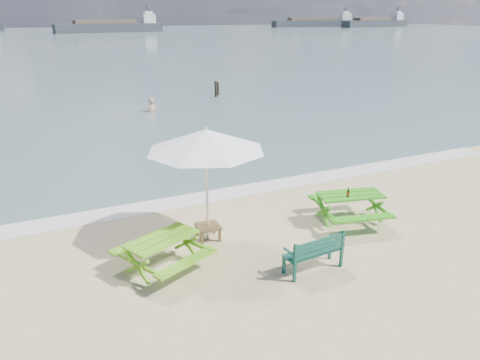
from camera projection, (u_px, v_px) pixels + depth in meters
name	position (u px, v px, depth m)	size (l,w,h in m)	color
sea	(35.00, 42.00, 81.55)	(300.00, 300.00, 0.00)	slate
foam_strip	(205.00, 197.00, 13.39)	(22.00, 0.90, 0.01)	silver
picnic_table_left	(163.00, 254.00, 9.56)	(2.04, 2.13, 0.72)	#5DA619
picnic_table_right	(349.00, 209.00, 11.72)	(1.96, 2.09, 0.76)	#319616
park_bench	(313.00, 259.00, 9.57)	(1.30, 0.52, 0.79)	#0F4236
side_table	(208.00, 232.00, 10.90)	(0.58, 0.58, 0.35)	brown
patio_umbrella	(206.00, 140.00, 10.15)	(2.88, 2.88, 2.63)	silver
beer_bottle	(348.00, 194.00, 11.37)	(0.07, 0.07, 0.26)	brown
swimmer	(151.00, 115.00, 24.87)	(0.75, 0.57, 1.84)	tan
mooring_pilings	(217.00, 91.00, 29.19)	(0.56, 0.76, 1.19)	black
cargo_ships	(224.00, 25.00, 139.50)	(150.71, 26.64, 4.40)	#32363C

